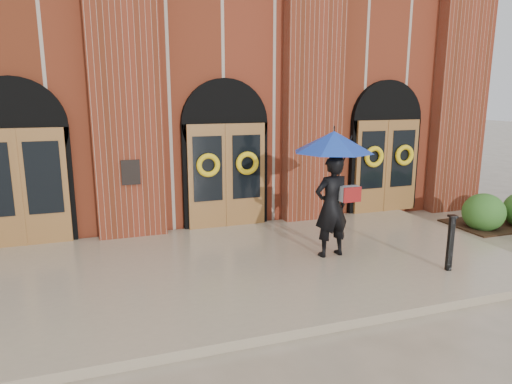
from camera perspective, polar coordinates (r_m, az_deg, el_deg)
name	(u,v)px	position (r m, az deg, el deg)	size (l,w,h in m)	color
ground	(265,271)	(8.91, 1.17, -9.82)	(90.00, 90.00, 0.00)	tan
landing	(263,264)	(9.01, 0.84, -9.04)	(10.00, 5.30, 0.15)	gray
church_building	(181,89)	(16.78, -9.42, 12.59)	(16.20, 12.53, 7.00)	maroon
man_with_umbrella	(333,170)	(8.96, 9.60, 2.76)	(1.69, 1.69, 2.50)	black
metal_post	(450,242)	(9.08, 23.14, -5.73)	(0.17, 0.17, 1.05)	black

